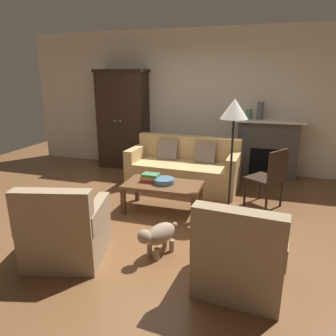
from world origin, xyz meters
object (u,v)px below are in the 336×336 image
(fireplace, at_px, (267,148))
(side_chair_wooden, at_px, (270,175))
(coffee_table, at_px, (163,187))
(floor_lamp, at_px, (234,116))
(book_stack, at_px, (150,177))
(mantel_vase_jade, at_px, (249,114))
(dog, at_px, (159,235))
(armchair_near_right, at_px, (240,256))
(armoire, at_px, (123,119))
(armchair_near_left, at_px, (66,232))
(couch, at_px, (184,169))
(mantel_vase_slate, at_px, (260,111))
(fruit_bowl, at_px, (164,181))

(fireplace, distance_m, side_chair_wooden, 1.54)
(coffee_table, height_order, floor_lamp, floor_lamp)
(coffee_table, distance_m, book_stack, 0.24)
(mantel_vase_jade, xyz_separation_m, dog, (-0.73, -3.22, -0.97))
(armchair_near_right, bearing_deg, fireplace, 86.23)
(armoire, xyz_separation_m, armchair_near_left, (0.92, -3.50, -0.71))
(book_stack, xyz_separation_m, armchair_near_left, (-0.40, -1.52, -0.16))
(armchair_near_left, bearing_deg, couch, 76.27)
(fireplace, height_order, coffee_table, fireplace)
(couch, xyz_separation_m, floor_lamp, (0.91, -1.03, 1.09))
(fireplace, distance_m, armoire, 2.99)
(armoire, distance_m, mantel_vase_slate, 2.78)
(mantel_vase_jade, bearing_deg, floor_lamp, -93.21)
(dog, bearing_deg, coffee_table, 105.41)
(coffee_table, relative_size, side_chair_wooden, 1.22)
(side_chair_wooden, bearing_deg, couch, 158.43)
(armoire, xyz_separation_m, coffee_table, (1.52, -2.02, -0.65))
(coffee_table, distance_m, armchair_near_right, 1.85)
(armchair_near_right, bearing_deg, floor_lamp, 99.69)
(fireplace, relative_size, dog, 2.39)
(side_chair_wooden, bearing_deg, armoire, 154.03)
(mantel_vase_slate, distance_m, side_chair_wooden, 1.71)
(book_stack, distance_m, armchair_near_left, 1.58)
(couch, bearing_deg, coffee_table, -91.54)
(armchair_near_left, bearing_deg, mantel_vase_slate, 62.49)
(mantel_vase_jade, distance_m, side_chair_wooden, 1.72)
(dog, bearing_deg, book_stack, 113.94)
(fireplace, bearing_deg, floor_lamp, -103.82)
(armoire, bearing_deg, book_stack, -56.44)
(armchair_near_left, bearing_deg, armoire, 104.67)
(mantel_vase_slate, xyz_separation_m, dog, (-0.93, -3.22, -1.03))
(armchair_near_right, distance_m, side_chair_wooden, 2.00)
(armchair_near_right, relative_size, floor_lamp, 0.54)
(book_stack, bearing_deg, mantel_vase_jade, 58.42)
(armoire, height_order, couch, armoire)
(book_stack, height_order, mantel_vase_jade, mantel_vase_jade)
(couch, relative_size, mantel_vase_slate, 6.14)
(floor_lamp, bearing_deg, side_chair_wooden, 40.84)
(armoire, height_order, coffee_table, armoire)
(armchair_near_right, xyz_separation_m, side_chair_wooden, (0.27, 1.98, 0.20))
(armchair_near_right, bearing_deg, mantel_vase_slate, 89.15)
(coffee_table, bearing_deg, book_stack, 169.35)
(fireplace, distance_m, fruit_bowl, 2.52)
(mantel_vase_slate, distance_m, floor_lamp, 2.00)
(couch, relative_size, coffee_table, 1.78)
(book_stack, bearing_deg, armchair_near_right, -45.97)
(coffee_table, relative_size, dog, 2.08)
(couch, relative_size, armchair_near_right, 2.23)
(fruit_bowl, height_order, side_chair_wooden, side_chair_wooden)
(couch, height_order, coffee_table, couch)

